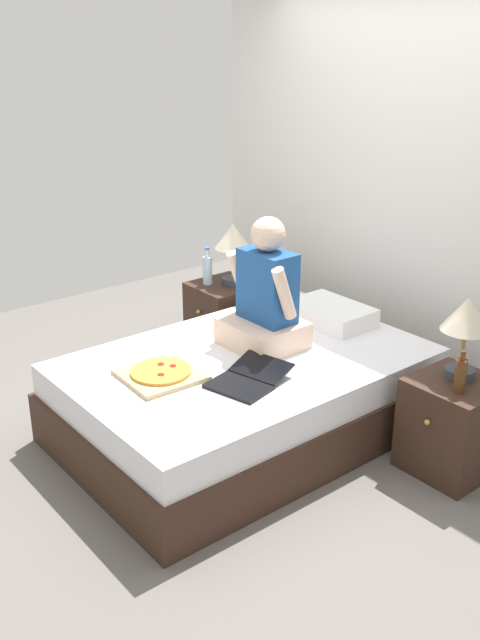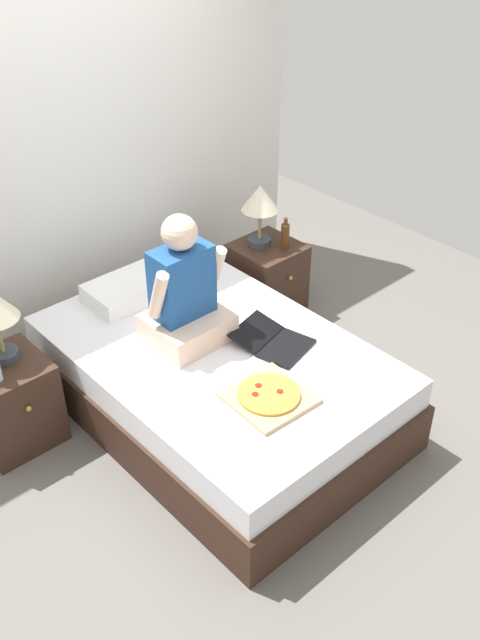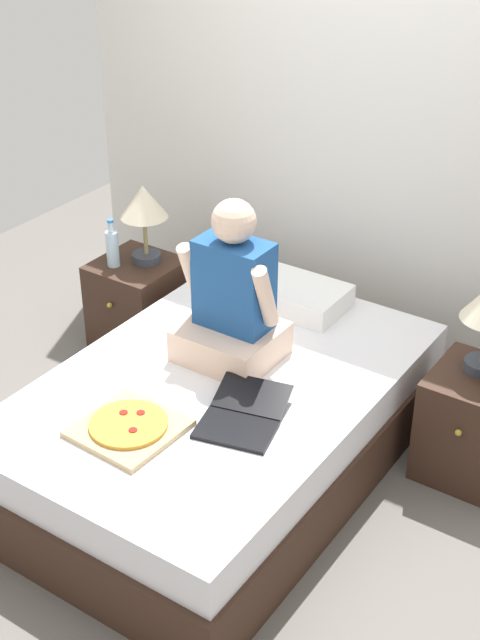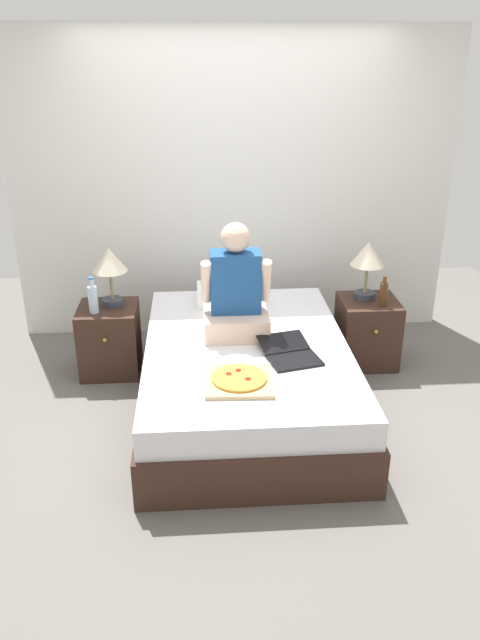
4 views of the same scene
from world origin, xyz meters
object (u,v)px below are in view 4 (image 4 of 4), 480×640
lamp_on_left_nightstand (36,215)px  beer_bottle (410,216)px  water_bottle (21,263)px  beer_bottle_on_bed (155,323)px  nightstand_right (386,259)px  person_seated (246,237)px  nightstand_left (47,306)px  bed (250,352)px  lamp_on_right_nightstand (391,174)px  pizza_box (225,358)px  laptop (318,329)px

lamp_on_left_nightstand → beer_bottle: size_ratio=1.96×
water_bottle → beer_bottle_on_bed: size_ratio=1.25×
nightstand_right → person_seated: size_ratio=0.72×
water_bottle → nightstand_left: bearing=48.3°
bed → lamp_on_right_nightstand: 1.45m
bed → pizza_box: size_ratio=5.33×
nightstand_left → laptop: size_ratio=1.23×
bed → beer_bottle_on_bed: 0.64m
water_bottle → lamp_on_right_nightstand: 2.29m
bed → nightstand_left: size_ratio=3.86×
bed → nightstand_right: size_ratio=3.86×
bed → person_seated: person_seated is taller
laptop → lamp_on_left_nightstand: bearing=146.0°
lamp_on_right_nightstand → beer_bottle: bearing=-56.3°
lamp_on_right_nightstand → beer_bottle_on_bed: size_ratio=2.05×
bed → lamp_on_right_nightstand: size_ratio=4.79×
lamp_on_right_nightstand → laptop: (-0.77, -0.94, -0.36)m
bed → beer_bottle: size_ratio=9.37×
nightstand_left → pizza_box: 1.36m
beer_bottle → bed: bearing=-154.0°
nightstand_left → beer_bottle_on_bed: size_ratio=2.54×
beer_bottle → beer_bottle_on_bed: (-1.71, -0.63, -0.06)m
nightstand_left → beer_bottle_on_bed: 0.98m
pizza_box → water_bottle: bearing=137.0°
lamp_on_right_nightstand → pizza_box: size_ratio=1.11×
bed → laptop: size_ratio=4.74×
bed → water_bottle: water_bottle is taller
lamp_on_left_nightstand → water_bottle: size_ratio=1.63×
beer_bottle → pizza_box: 1.67m
laptop → beer_bottle_on_bed: beer_bottle_on_bed is taller
nightstand_right → beer_bottle_on_bed: (-1.64, -0.73, 0.32)m
nightstand_left → nightstand_right: bearing=0.0°
nightstand_right → beer_bottle: beer_bottle is taller
laptop → pizza_box: laptop is taller
person_seated → bed: bearing=-100.1°
nightstand_left → lamp_on_left_nightstand: (0.04, 0.05, 0.61)m
lamp_on_right_nightstand → beer_bottle: (0.10, -0.15, -0.23)m
lamp_on_left_nightstand → person_seated: (1.14, -0.37, -0.09)m
pizza_box → beer_bottle_on_bed: (-0.31, 0.27, 0.07)m
water_bottle → lamp_on_right_nightstand: bearing=3.5°
lamp_on_right_nightstand → nightstand_left: bearing=-178.7°
lamp_on_left_nightstand → lamp_on_right_nightstand: (2.16, 0.00, 0.00)m
lamp_on_left_nightstand → beer_bottle_on_bed: 0.99m
person_seated → laptop: person_seated is taller
nightstand_right → lamp_on_left_nightstand: bearing=178.7°
pizza_box → lamp_on_right_nightstand: bearing=38.9°
nightstand_left → beer_bottle: bearing=-2.5°
lamp_on_right_nightstand → beer_bottle_on_bed: bearing=-154.3°
beer_bottle → laptop: size_ratio=0.51×
laptop → beer_bottle_on_bed: (-0.85, 0.16, 0.07)m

